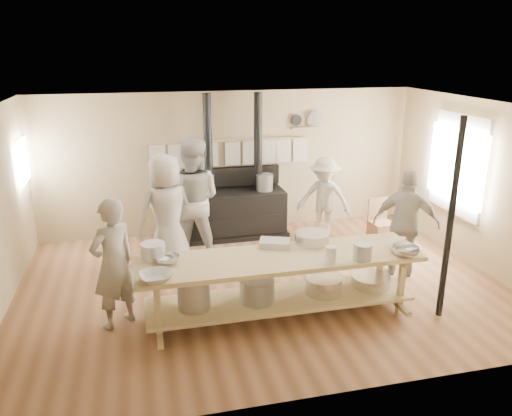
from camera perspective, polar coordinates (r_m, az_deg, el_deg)
The scene contains 24 objects.
ground at distance 7.44m, azimuth 0.75°, elevation -8.83°, with size 7.00×7.00×0.00m, color brown.
room_shell at distance 6.86m, azimuth 0.80°, elevation 3.35°, with size 7.00×7.00×7.00m.
window_right at distance 8.88m, azimuth 22.12°, elevation 4.61°, with size 0.09×1.50×1.65m.
left_opening at distance 8.81m, azimuth -25.10°, elevation 4.80°, with size 0.00×0.90×0.90m.
stove at distance 9.16m, azimuth -2.50°, elevation -0.04°, with size 1.90×0.75×2.60m.
towel_rail at distance 9.16m, azimuth -2.89°, elevation 6.61°, with size 3.00×0.04×0.47m.
back_wall_shelf at distance 9.49m, azimuth 5.88°, elevation 9.74°, with size 0.63×0.14×0.32m.
prep_table at distance 6.43m, azimuth 2.66°, elevation -8.23°, with size 3.60×0.90×0.85m.
support_post at distance 6.60m, azimuth 21.34°, elevation -1.46°, with size 0.08×0.08×2.60m, color black.
cook_far_left at distance 6.36m, azimuth -16.00°, elevation -6.18°, with size 0.61×0.40×1.66m, color #A49E91.
cook_left at distance 8.06m, azimuth -7.35°, elevation 0.90°, with size 0.98×0.76×2.02m, color #A49E91.
cook_center at distance 7.70m, azimuth -10.16°, elevation -0.68°, with size 0.91×0.59×1.86m, color #A49E91.
cook_right at distance 7.81m, azimuth 16.77°, elevation -1.69°, with size 0.97×0.40×1.66m, color #A49E91.
cook_by_window at distance 9.05m, azimuth 7.76°, elevation 1.10°, with size 0.97×0.56×1.50m, color #A49E91.
chair at distance 9.12m, azimuth 14.07°, elevation -2.55°, with size 0.41×0.41×0.81m.
bowl_white_a at distance 5.76m, azimuth -11.40°, elevation -7.73°, with size 0.37×0.37×0.09m, color silver.
bowl_steel_a at distance 6.17m, azimuth -10.12°, elevation -5.81°, with size 0.30×0.30×0.09m, color silver.
bowl_white_b at distance 6.67m, azimuth 16.26°, elevation -4.46°, with size 0.36×0.36×0.09m, color silver.
bowl_steel_b at distance 6.57m, azimuth 16.75°, elevation -4.74°, with size 0.35×0.35×0.11m, color silver.
roasting_pan at distance 6.57m, azimuth 2.16°, elevation -4.04°, with size 0.40×0.26×0.09m, color #B2B2B7.
mixing_bowl_large at distance 6.71m, azimuth 6.43°, elevation -3.40°, with size 0.47×0.47×0.15m, color silver.
bucket_galv at distance 6.29m, azimuth 12.09°, elevation -4.90°, with size 0.23×0.23×0.21m, color gray.
deep_bowl_enamel at distance 6.34m, azimuth -11.69°, elevation -4.78°, with size 0.30×0.30×0.19m, color silver.
pitcher at distance 6.13m, azimuth 8.52°, elevation -5.31°, with size 0.13×0.13×0.21m, color silver.
Camera 1 is at (-1.62, -6.43, 3.37)m, focal length 35.00 mm.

